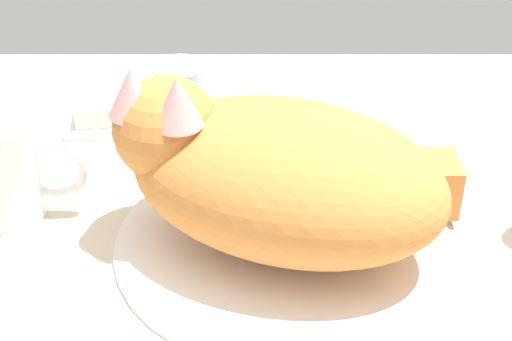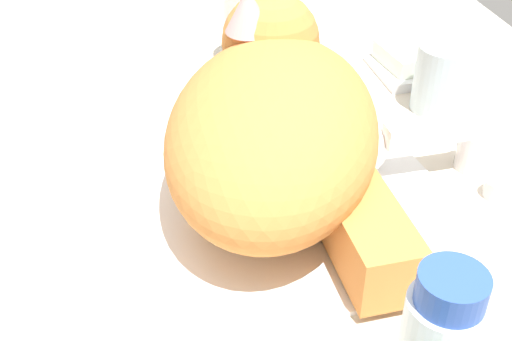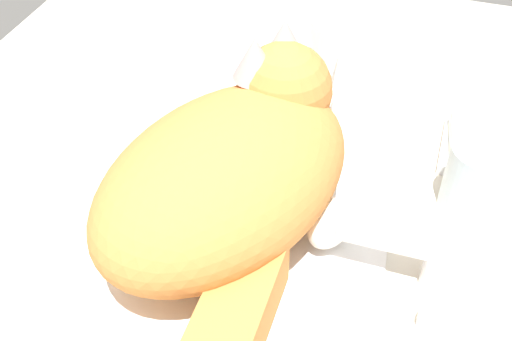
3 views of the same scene
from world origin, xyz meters
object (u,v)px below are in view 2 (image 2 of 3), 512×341
Objects in this scene: coffee_mug at (256,27)px; cat at (277,121)px; faucet at (462,146)px; soap_bar at (405,56)px; rinse_cup at (443,78)px.

cat is at bearing -9.79° from coffee_mug.
faucet is 1.80× the size of soap_bar.
faucet is 1.64× the size of rinse_cup.
coffee_mug is 22.53cm from rinse_cup.
coffee_mug reaches higher than rinse_cup.
faucet is 11.53cm from rinse_cup.
faucet is at bearing -8.43° from soap_bar.
coffee_mug is 1.58× the size of rinse_cup.
faucet is 18.56cm from cat.
rinse_cup is at bearing 115.13° from cat.
rinse_cup is (-11.00, 3.28, 1.07)cm from faucet.
coffee_mug is 17.93cm from soap_bar.
soap_bar is at bearing -177.11° from rinse_cup.
cat is 4.76× the size of soap_bar.
cat is 4.34× the size of rinse_cup.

